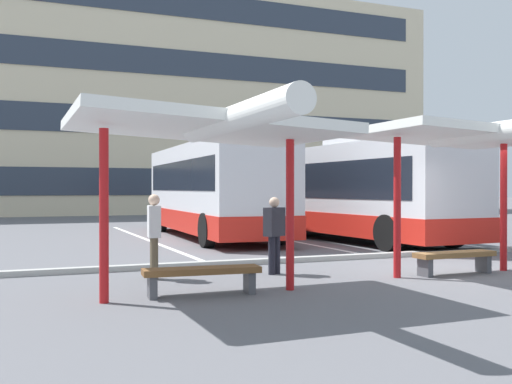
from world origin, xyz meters
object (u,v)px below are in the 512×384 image
(coach_bus_1, at_px, (334,192))
(waiting_shelter_1, at_px, (462,138))
(bench_1, at_px, (455,257))
(waiting_passenger_1, at_px, (274,231))
(waiting_shelter_0, at_px, (208,129))
(waiting_passenger_0, at_px, (154,231))
(coach_bus_0, at_px, (213,190))
(bench_0, at_px, (202,274))

(coach_bus_1, distance_m, waiting_shelter_1, 9.30)
(bench_1, distance_m, waiting_passenger_1, 3.62)
(waiting_shelter_1, distance_m, waiting_passenger_1, 4.09)
(waiting_shelter_0, xyz_separation_m, waiting_passenger_0, (-0.33, 2.32, -1.71))
(coach_bus_1, bearing_deg, bench_1, -104.31)
(waiting_shelter_0, xyz_separation_m, waiting_shelter_1, (5.33, 0.49, 0.07))
(coach_bus_0, distance_m, waiting_passenger_0, 9.65)
(coach_bus_1, height_order, bench_1, coach_bus_1)
(coach_bus_0, distance_m, waiting_shelter_0, 11.70)
(coach_bus_0, bearing_deg, waiting_shelter_0, -108.27)
(bench_1, bearing_deg, waiting_shelter_0, -172.63)
(bench_1, bearing_deg, coach_bus_0, 99.18)
(waiting_shelter_1, bearing_deg, coach_bus_1, 76.00)
(waiting_shelter_0, bearing_deg, coach_bus_1, 51.30)
(coach_bus_0, xyz_separation_m, bench_0, (-3.66, -10.76, -1.30))
(waiting_shelter_0, relative_size, bench_1, 2.90)
(waiting_passenger_1, bearing_deg, bench_0, -139.29)
(coach_bus_1, bearing_deg, waiting_passenger_0, -137.93)
(coach_bus_0, relative_size, waiting_passenger_0, 6.36)
(coach_bus_0, relative_size, bench_1, 5.73)
(coach_bus_0, bearing_deg, waiting_passenger_1, -100.24)
(waiting_shelter_1, relative_size, waiting_passenger_1, 2.92)
(bench_1, xyz_separation_m, waiting_passenger_1, (-3.31, 1.38, 0.53))
(coach_bus_0, relative_size, waiting_shelter_1, 2.27)
(bench_1, relative_size, waiting_passenger_0, 1.11)
(bench_0, xyz_separation_m, waiting_shelter_1, (5.33, 0.17, 2.35))
(coach_bus_0, xyz_separation_m, waiting_passenger_0, (-3.99, -8.76, -0.73))
(coach_bus_0, relative_size, waiting_shelter_0, 1.98)
(coach_bus_1, xyz_separation_m, waiting_passenger_0, (-7.90, -7.13, -0.68))
(coach_bus_1, height_order, waiting_passenger_0, coach_bus_1)
(bench_0, bearing_deg, waiting_passenger_1, 40.71)
(waiting_shelter_1, bearing_deg, waiting_passenger_0, 162.13)
(waiting_shelter_0, bearing_deg, waiting_shelter_1, 5.25)
(waiting_shelter_1, xyz_separation_m, bench_1, (0.00, 0.20, -2.35))
(coach_bus_1, bearing_deg, waiting_shelter_0, -128.70)
(bench_0, distance_m, bench_1, 5.35)
(waiting_shelter_0, relative_size, waiting_passenger_0, 3.22)
(waiting_shelter_1, xyz_separation_m, waiting_passenger_0, (-5.67, 1.83, -1.78))
(coach_bus_0, height_order, coach_bus_1, coach_bus_0)
(waiting_shelter_1, height_order, bench_1, waiting_shelter_1)
(waiting_shelter_0, bearing_deg, bench_0, 90.00)
(waiting_shelter_1, distance_m, waiting_passenger_0, 6.21)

